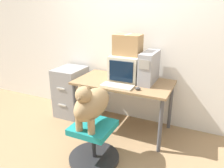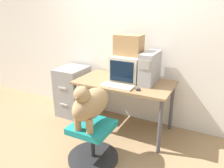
% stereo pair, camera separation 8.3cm
% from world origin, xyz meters
% --- Properties ---
extents(ground_plane, '(12.00, 12.00, 0.00)m').
position_xyz_m(ground_plane, '(0.00, 0.00, 0.00)').
color(ground_plane, '#937551').
extents(wall_back, '(8.00, 0.05, 2.60)m').
position_xyz_m(wall_back, '(0.00, 0.79, 1.30)').
color(wall_back, silver).
rests_on(wall_back, ground_plane).
extents(desk, '(1.33, 0.73, 0.75)m').
position_xyz_m(desk, '(0.00, 0.36, 0.66)').
color(desk, olive).
rests_on(desk, ground_plane).
extents(crt_monitor, '(0.40, 0.45, 0.35)m').
position_xyz_m(crt_monitor, '(0.01, 0.47, 0.92)').
color(crt_monitor, beige).
rests_on(crt_monitor, desk).
extents(pc_tower, '(0.18, 0.48, 0.42)m').
position_xyz_m(pc_tower, '(0.32, 0.47, 0.96)').
color(pc_tower, '#99999E').
rests_on(pc_tower, desk).
extents(keyboard, '(0.42, 0.18, 0.03)m').
position_xyz_m(keyboard, '(0.01, 0.12, 0.76)').
color(keyboard, beige).
rests_on(keyboard, desk).
extents(computer_mouse, '(0.07, 0.05, 0.04)m').
position_xyz_m(computer_mouse, '(0.29, 0.13, 0.77)').
color(computer_mouse, '#333333').
rests_on(computer_mouse, desk).
extents(office_chair, '(0.60, 0.60, 0.47)m').
position_xyz_m(office_chair, '(-0.04, -0.42, 0.22)').
color(office_chair, '#262628').
rests_on(office_chair, ground_plane).
extents(dog, '(0.28, 0.60, 0.54)m').
position_xyz_m(dog, '(-0.04, -0.45, 0.74)').
color(dog, '#9E7F56').
rests_on(dog, office_chair).
extents(filing_cabinet, '(0.42, 0.53, 0.79)m').
position_xyz_m(filing_cabinet, '(-0.97, 0.46, 0.40)').
color(filing_cabinet, gray).
rests_on(filing_cabinet, ground_plane).
extents(cardboard_box, '(0.36, 0.25, 0.28)m').
position_xyz_m(cardboard_box, '(0.01, 0.47, 1.23)').
color(cardboard_box, '#A87F51').
rests_on(cardboard_box, crt_monitor).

